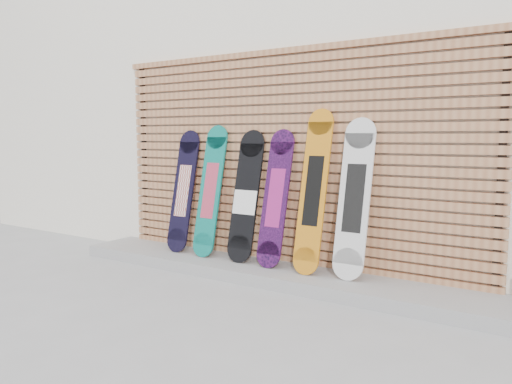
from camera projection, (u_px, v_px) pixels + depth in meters
ground at (243, 299)px, 4.35m from camera, size 80.00×80.00×0.00m
building at (417, 108)px, 6.81m from camera, size 12.00×5.00×3.60m
concrete_step at (269, 272)px, 5.00m from camera, size 4.60×0.70×0.12m
slat_wall at (284, 157)px, 5.11m from camera, size 4.26×0.08×2.29m
snowboard_0 at (183, 191)px, 5.65m from camera, size 0.27×0.33×1.37m
snowboard_1 at (210, 191)px, 5.42m from camera, size 0.27×0.35×1.42m
snowboard_2 at (246, 197)px, 5.18m from camera, size 0.29×0.34×1.37m
snowboard_3 at (276, 198)px, 4.98m from camera, size 0.27×0.35×1.37m
snowboard_4 at (313, 191)px, 4.73m from camera, size 0.26×0.37×1.56m
snowboard_5 at (354, 198)px, 4.54m from camera, size 0.30×0.32×1.47m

